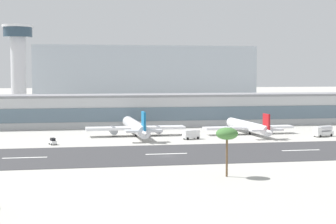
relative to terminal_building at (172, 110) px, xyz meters
name	(u,v)px	position (x,y,z in m)	size (l,w,h in m)	color
ground_plane	(167,156)	(-18.43, -89.85, -6.90)	(1400.00, 1400.00, 0.00)	#B2AFA8
runway_strip	(164,154)	(-18.43, -85.48, -6.86)	(800.00, 38.50, 0.08)	#38383A
runway_centreline_dash_3	(25,158)	(-57.10, -85.48, -6.82)	(12.00, 1.20, 0.01)	white
runway_centreline_dash_4	(166,154)	(-17.79, -85.48, -6.82)	(12.00, 1.20, 0.01)	white
runway_centreline_dash_5	(301,150)	(23.20, -85.48, -6.82)	(12.00, 1.20, 0.01)	white
terminal_building	(172,110)	(0.00, 0.00, 0.00)	(176.50, 20.87, 13.80)	#B7BABC
control_tower	(18,62)	(-69.18, 44.44, 21.82)	(15.25, 15.25, 46.83)	silver
distant_hotel_block	(145,78)	(2.06, 97.31, 12.80)	(134.46, 25.05, 39.40)	#A8B2BC
airliner_blue_tail_gate_0	(136,127)	(-20.80, -39.33, -3.63)	(36.55, 49.20, 10.27)	silver
airliner_red_tail_gate_1	(249,127)	(22.07, -41.23, -4.06)	(35.23, 42.75, 8.92)	white
service_fuel_truck_0	(323,131)	(46.22, -52.87, -4.88)	(8.83, 5.77, 3.95)	white
service_box_truck_1	(191,134)	(-2.96, -52.09, -5.12)	(6.45, 4.22, 3.25)	white
service_baggage_tug_2	(53,142)	(-50.26, -58.55, -5.86)	(2.69, 3.54, 2.20)	white
palm_tree_0	(227,134)	(-10.50, -121.52, 2.63)	(4.96, 4.96, 11.06)	brown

